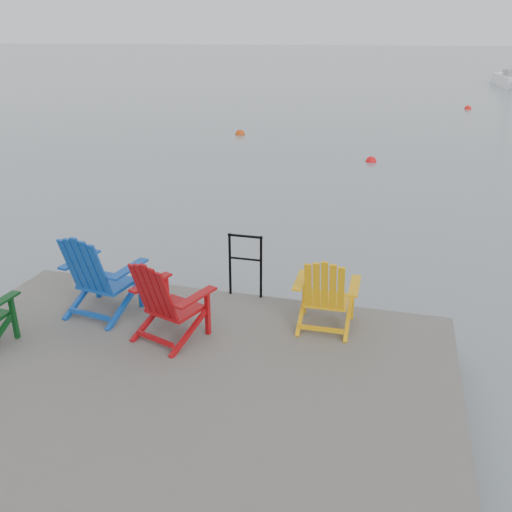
% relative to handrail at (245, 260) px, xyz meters
% --- Properties ---
extents(ground, '(400.00, 400.00, 0.00)m').
position_rel_handrail_xyz_m(ground, '(-0.25, -2.45, -1.04)').
color(ground, gray).
rests_on(ground, ground).
extents(dock, '(6.00, 5.00, 1.40)m').
position_rel_handrail_xyz_m(dock, '(-0.25, -2.45, -0.69)').
color(dock, '#312E2C').
rests_on(dock, ground).
extents(handrail, '(0.48, 0.04, 0.90)m').
position_rel_handrail_xyz_m(handrail, '(0.00, 0.00, 0.00)').
color(handrail, black).
rests_on(handrail, dock).
extents(chair_blue, '(1.00, 0.94, 1.13)m').
position_rel_handrail_xyz_m(chair_blue, '(-1.66, -0.98, 0.03)').
color(chair_blue, '#0E409A').
rests_on(chair_blue, dock).
extents(chair_red, '(0.99, 0.94, 1.04)m').
position_rel_handrail_xyz_m(chair_red, '(-0.58, -1.33, -0.02)').
color(chair_red, maroon).
rests_on(chair_red, dock).
extents(chair_yellow, '(0.79, 0.73, 0.98)m').
position_rel_handrail_xyz_m(chair_yellow, '(1.19, -0.61, -0.05)').
color(chair_yellow, '#E8A20C').
rests_on(chair_yellow, dock).
extents(sailboat_near, '(2.18, 7.60, 10.54)m').
position_rel_handrail_xyz_m(sailboat_near, '(10.08, 42.21, -0.69)').
color(sailboat_near, white).
rests_on(sailboat_near, ground).
extents(buoy_a, '(0.35, 0.35, 0.35)m').
position_rel_handrail_xyz_m(buoy_a, '(1.03, 11.39, -1.04)').
color(buoy_a, red).
rests_on(buoy_a, ground).
extents(buoy_b, '(0.41, 0.41, 0.41)m').
position_rel_handrail_xyz_m(buoy_b, '(-4.55, 15.21, -1.04)').
color(buoy_b, '#BE3C0B').
rests_on(buoy_b, ground).
extents(buoy_c, '(0.38, 0.38, 0.38)m').
position_rel_handrail_xyz_m(buoy_c, '(5.36, 26.29, -1.04)').
color(buoy_c, red).
rests_on(buoy_c, ground).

